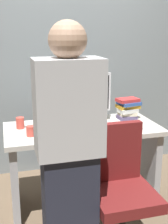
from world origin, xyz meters
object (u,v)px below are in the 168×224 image
object	(u,v)px
monitor	(82,95)
keyboard	(76,129)
mouse	(110,125)
cup_by_monitor	(20,123)
cell_phone	(134,127)
office_chair	(120,196)
book_stack	(128,108)
desk	(83,151)
cup_near_keyboard	(31,131)
person_at_desk	(69,155)

from	to	relation	value
monitor	keyboard	xyz separation A→B (m)	(-0.12, -0.23, -0.25)
monitor	mouse	distance (m)	0.39
keyboard	cup_by_monitor	world-z (taller)	cup_by_monitor
monitor	cell_phone	size ratio (longest dim) A/B	3.75
office_chair	keyboard	distance (m)	0.72
monitor	book_stack	bearing A→B (deg)	-4.37
cup_by_monitor	office_chair	bearing A→B (deg)	-50.77
keyboard	cup_by_monitor	distance (m)	0.49
book_stack	keyboard	bearing A→B (deg)	-161.08
desk	mouse	distance (m)	0.35
desk	cup_by_monitor	world-z (taller)	cup_by_monitor
cup_near_keyboard	cell_phone	distance (m)	0.90
office_chair	cell_phone	bearing A→B (deg)	57.69
keyboard	cell_phone	bearing A→B (deg)	-12.62
office_chair	mouse	world-z (taller)	office_chair
keyboard	cup_near_keyboard	xyz separation A→B (m)	(-0.39, -0.05, 0.03)
cup_near_keyboard	cup_by_monitor	size ratio (longest dim) A/B	0.86
cup_by_monitor	keyboard	bearing A→B (deg)	-20.04
keyboard	cell_phone	xyz separation A→B (m)	(0.51, -0.08, -0.01)
mouse	cup_by_monitor	world-z (taller)	cup_by_monitor
mouse	monitor	bearing A→B (deg)	128.94
desk	monitor	distance (m)	0.52
cup_by_monitor	book_stack	distance (m)	1.03
desk	person_at_desk	world-z (taller)	person_at_desk
person_at_desk	cup_by_monitor	size ratio (longest dim) A/B	16.55
person_at_desk	book_stack	xyz separation A→B (m)	(0.79, 0.91, 0.01)
office_chair	cup_near_keyboard	bearing A→B (deg)	135.52
monitor	cup_by_monitor	size ratio (longest dim) A/B	5.46
person_at_desk	cell_phone	world-z (taller)	person_at_desk
desk	cup_by_monitor	bearing A→B (deg)	169.18
desk	mouse	bearing A→B (deg)	-18.60
desk	cell_phone	size ratio (longest dim) A/B	9.53
cell_phone	mouse	bearing A→B (deg)	140.94
office_chair	monitor	xyz separation A→B (m)	(-0.06, 0.84, 0.58)
keyboard	cell_phone	world-z (taller)	keyboard
desk	monitor	size ratio (longest dim) A/B	2.54
monitor	desk	bearing A→B (deg)	-103.49
office_chair	person_at_desk	world-z (taller)	person_at_desk
cup_by_monitor	mouse	bearing A→B (deg)	-13.25
mouse	cup_by_monitor	size ratio (longest dim) A/B	1.01
monitor	person_at_desk	bearing A→B (deg)	-109.51
desk	book_stack	bearing A→B (deg)	14.82
desk	office_chair	bearing A→B (deg)	-81.67
person_at_desk	cup_by_monitor	world-z (taller)	person_at_desk
office_chair	cup_by_monitor	size ratio (longest dim) A/B	9.49
desk	cup_near_keyboard	xyz separation A→B (m)	(-0.47, -0.12, 0.28)
cup_near_keyboard	keyboard	bearing A→B (deg)	7.91
office_chair	book_stack	distance (m)	0.99
cup_near_keyboard	cell_phone	size ratio (longest dim) A/B	0.59
monitor	book_stack	xyz separation A→B (m)	(0.45, -0.03, -0.15)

